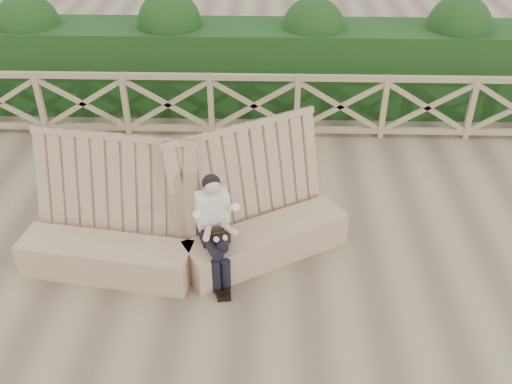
{
  "coord_description": "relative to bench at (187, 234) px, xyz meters",
  "views": [
    {
      "loc": [
        0.28,
        -5.14,
        4.6
      ],
      "look_at": [
        0.12,
        0.4,
        0.9
      ],
      "focal_mm": 40.0,
      "sensor_mm": 36.0,
      "label": 1
    }
  ],
  "objects": [
    {
      "name": "bench",
      "position": [
        0.0,
        0.0,
        0.0
      ],
      "size": [
        3.93,
        1.7,
        1.57
      ],
      "rotation": [
        0.0,
        0.0,
        0.25
      ],
      "color": "#9B7A58",
      "rests_on": "ground"
    },
    {
      "name": "ground",
      "position": [
        0.7,
        -0.22,
        -0.39
      ],
      "size": [
        60.0,
        60.0,
        0.0
      ],
      "primitive_type": "plane",
      "color": "brown",
      "rests_on": "ground"
    },
    {
      "name": "woman",
      "position": [
        0.37,
        -0.22,
        0.32
      ],
      "size": [
        0.48,
        0.82,
        1.31
      ],
      "rotation": [
        0.0,
        0.0,
        0.34
      ],
      "color": "black",
      "rests_on": "ground"
    },
    {
      "name": "hedge",
      "position": [
        0.7,
        4.48,
        0.36
      ],
      "size": [
        12.0,
        1.2,
        1.5
      ],
      "primitive_type": "cube",
      "color": "black",
      "rests_on": "ground"
    },
    {
      "name": "guardrail",
      "position": [
        0.7,
        3.28,
        0.16
      ],
      "size": [
        10.1,
        0.09,
        1.1
      ],
      "color": "#866D4E",
      "rests_on": "ground"
    }
  ]
}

